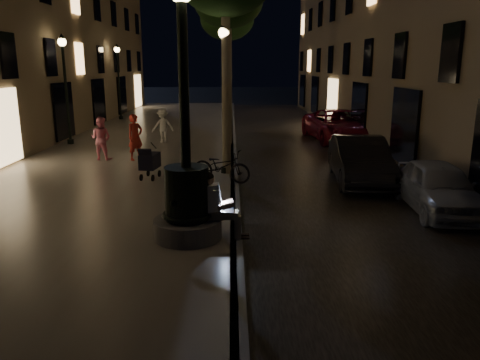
{
  "coord_description": "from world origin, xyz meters",
  "views": [
    {
      "loc": [
        -0.09,
        -7.16,
        3.68
      ],
      "look_at": [
        0.1,
        3.0,
        1.18
      ],
      "focal_mm": 35.0,
      "sensor_mm": 36.0,
      "label": 1
    }
  ],
  "objects_px": {
    "lamp_curb_a": "(225,79)",
    "car_third": "(338,126)",
    "tree_far": "(229,23)",
    "bicycle": "(221,166)",
    "lamp_curb_b": "(227,75)",
    "tree_third": "(227,19)",
    "lamp_curb_d": "(229,71)",
    "pedestrian_red": "(135,137)",
    "seated_man_laptop": "(217,203)",
    "stroller": "(150,161)",
    "tree_second": "(228,1)",
    "pedestrian_pink": "(101,138)",
    "fountain_lamppost": "(187,190)",
    "car_second": "(360,160)",
    "car_front": "(438,187)",
    "lamp_left_b": "(65,75)",
    "lamp_curb_c": "(228,72)",
    "pedestrian_white": "(163,126)",
    "lamp_left_c": "(118,72)"
  },
  "relations": [
    {
      "from": "lamp_curb_b",
      "to": "lamp_left_b",
      "type": "bearing_deg",
      "value": -164.27
    },
    {
      "from": "tree_third",
      "to": "lamp_curb_d",
      "type": "xyz_separation_m",
      "value": [
        0.0,
        12.0,
        -2.9
      ]
    },
    {
      "from": "tree_third",
      "to": "lamp_curb_d",
      "type": "distance_m",
      "value": 12.35
    },
    {
      "from": "lamp_curb_a",
      "to": "pedestrian_white",
      "type": "xyz_separation_m",
      "value": [
        -2.95,
        6.35,
        -2.26
      ]
    },
    {
      "from": "bicycle",
      "to": "stroller",
      "type": "bearing_deg",
      "value": 101.02
    },
    {
      "from": "stroller",
      "to": "seated_man_laptop",
      "type": "bearing_deg",
      "value": -56.32
    },
    {
      "from": "car_front",
      "to": "car_third",
      "type": "relative_size",
      "value": 0.69
    },
    {
      "from": "lamp_curb_d",
      "to": "bicycle",
      "type": "bearing_deg",
      "value": -90.23
    },
    {
      "from": "tree_far",
      "to": "pedestrian_white",
      "type": "distance_m",
      "value": 13.22
    },
    {
      "from": "lamp_left_c",
      "to": "pedestrian_white",
      "type": "relative_size",
      "value": 3.09
    },
    {
      "from": "car_front",
      "to": "pedestrian_white",
      "type": "height_order",
      "value": "pedestrian_white"
    },
    {
      "from": "stroller",
      "to": "bicycle",
      "type": "bearing_deg",
      "value": -0.83
    },
    {
      "from": "car_third",
      "to": "pedestrian_pink",
      "type": "relative_size",
      "value": 3.43
    },
    {
      "from": "lamp_curb_a",
      "to": "bicycle",
      "type": "distance_m",
      "value": 2.84
    },
    {
      "from": "pedestrian_pink",
      "to": "fountain_lamppost",
      "type": "bearing_deg",
      "value": 128.01
    },
    {
      "from": "lamp_curb_b",
      "to": "tree_far",
      "type": "bearing_deg",
      "value": 89.54
    },
    {
      "from": "fountain_lamppost",
      "to": "pedestrian_white",
      "type": "bearing_deg",
      "value": 100.33
    },
    {
      "from": "car_third",
      "to": "lamp_curb_c",
      "type": "bearing_deg",
      "value": 118.81
    },
    {
      "from": "seated_man_laptop",
      "to": "lamp_curb_a",
      "type": "height_order",
      "value": "lamp_curb_a"
    },
    {
      "from": "lamp_curb_d",
      "to": "pedestrian_red",
      "type": "bearing_deg",
      "value": -98.83
    },
    {
      "from": "lamp_curb_b",
      "to": "car_front",
      "type": "height_order",
      "value": "lamp_curb_b"
    },
    {
      "from": "tree_far",
      "to": "car_third",
      "type": "height_order",
      "value": "tree_far"
    },
    {
      "from": "lamp_curb_a",
      "to": "bicycle",
      "type": "bearing_deg",
      "value": -94.56
    },
    {
      "from": "stroller",
      "to": "lamp_curb_a",
      "type": "bearing_deg",
      "value": 29.34
    },
    {
      "from": "lamp_curb_b",
      "to": "pedestrian_white",
      "type": "xyz_separation_m",
      "value": [
        -2.95,
        -1.65,
        -2.26
      ]
    },
    {
      "from": "lamp_curb_a",
      "to": "lamp_left_c",
      "type": "distance_m",
      "value": 17.5
    },
    {
      "from": "seated_man_laptop",
      "to": "pedestrian_white",
      "type": "distance_m",
      "value": 12.67
    },
    {
      "from": "lamp_curb_a",
      "to": "car_third",
      "type": "distance_m",
      "value": 9.86
    },
    {
      "from": "car_front",
      "to": "pedestrian_pink",
      "type": "xyz_separation_m",
      "value": [
        -10.18,
        5.98,
        0.36
      ]
    },
    {
      "from": "fountain_lamppost",
      "to": "bicycle",
      "type": "xyz_separation_m",
      "value": [
        0.6,
        4.75,
        -0.52
      ]
    },
    {
      "from": "pedestrian_pink",
      "to": "bicycle",
      "type": "distance_m",
      "value": 5.81
    },
    {
      "from": "lamp_curb_b",
      "to": "tree_third",
      "type": "bearing_deg",
      "value": 90.0
    },
    {
      "from": "pedestrian_red",
      "to": "lamp_left_b",
      "type": "bearing_deg",
      "value": 89.6
    },
    {
      "from": "seated_man_laptop",
      "to": "lamp_left_b",
      "type": "xyz_separation_m",
      "value": [
        -7.01,
        12.0,
        2.31
      ]
    },
    {
      "from": "seated_man_laptop",
      "to": "bicycle",
      "type": "height_order",
      "value": "seated_man_laptop"
    },
    {
      "from": "tree_second",
      "to": "pedestrian_pink",
      "type": "bearing_deg",
      "value": -142.32
    },
    {
      "from": "stroller",
      "to": "tree_far",
      "type": "bearing_deg",
      "value": 92.76
    },
    {
      "from": "fountain_lamppost",
      "to": "bicycle",
      "type": "bearing_deg",
      "value": 82.8
    },
    {
      "from": "car_second",
      "to": "bicycle",
      "type": "bearing_deg",
      "value": -166.64
    },
    {
      "from": "pedestrian_white",
      "to": "bicycle",
      "type": "distance_m",
      "value": 8.12
    },
    {
      "from": "fountain_lamppost",
      "to": "lamp_curb_b",
      "type": "xyz_separation_m",
      "value": [
        0.7,
        14.0,
        2.02
      ]
    },
    {
      "from": "seated_man_laptop",
      "to": "lamp_curb_a",
      "type": "relative_size",
      "value": 0.29
    },
    {
      "from": "stroller",
      "to": "tree_second",
      "type": "bearing_deg",
      "value": 80.37
    },
    {
      "from": "tree_far",
      "to": "pedestrian_white",
      "type": "relative_size",
      "value": 4.82
    },
    {
      "from": "lamp_curb_c",
      "to": "pedestrian_red",
      "type": "bearing_deg",
      "value": -103.8
    },
    {
      "from": "fountain_lamppost",
      "to": "seated_man_laptop",
      "type": "height_order",
      "value": "fountain_lamppost"
    },
    {
      "from": "lamp_curb_d",
      "to": "lamp_curb_b",
      "type": "bearing_deg",
      "value": -90.0
    },
    {
      "from": "car_front",
      "to": "tree_far",
      "type": "bearing_deg",
      "value": 108.23
    },
    {
      "from": "lamp_curb_c",
      "to": "car_third",
      "type": "relative_size",
      "value": 0.87
    },
    {
      "from": "car_second",
      "to": "car_front",
      "type": "bearing_deg",
      "value": -63.09
    }
  ]
}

